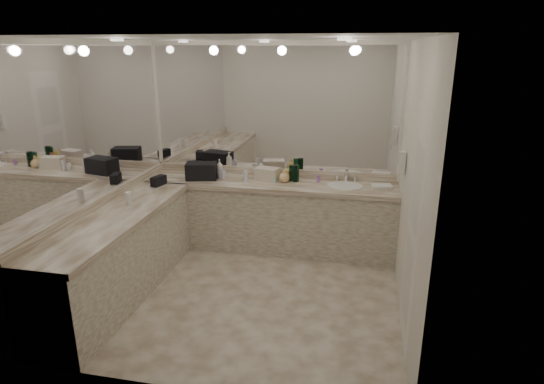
% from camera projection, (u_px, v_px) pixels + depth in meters
% --- Properties ---
extents(floor, '(3.20, 3.20, 0.00)m').
position_uv_depth(floor, '(246.00, 292.00, 4.90)').
color(floor, beige).
rests_on(floor, ground).
extents(ceiling, '(3.20, 3.20, 0.00)m').
position_uv_depth(ceiling, '(241.00, 38.00, 4.10)').
color(ceiling, white).
rests_on(ceiling, floor).
extents(wall_back, '(3.20, 0.02, 2.60)m').
position_uv_depth(wall_back, '(274.00, 146.00, 5.90)').
color(wall_back, silver).
rests_on(wall_back, floor).
extents(wall_left, '(0.02, 3.00, 2.60)m').
position_uv_depth(wall_left, '(98.00, 168.00, 4.81)').
color(wall_left, silver).
rests_on(wall_left, floor).
extents(wall_right, '(0.02, 3.00, 2.60)m').
position_uv_depth(wall_right, '(412.00, 186.00, 4.19)').
color(wall_right, silver).
rests_on(wall_right, floor).
extents(vanity_back_base, '(3.20, 0.60, 0.84)m').
position_uv_depth(vanity_back_base, '(269.00, 217.00, 5.89)').
color(vanity_back_base, beige).
rests_on(vanity_back_base, floor).
extents(vanity_back_top, '(3.20, 0.64, 0.06)m').
position_uv_depth(vanity_back_top, '(269.00, 184.00, 5.74)').
color(vanity_back_top, beige).
rests_on(vanity_back_top, vanity_back_base).
extents(vanity_left_base, '(0.60, 2.40, 0.84)m').
position_uv_depth(vanity_left_base, '(118.00, 258.00, 4.74)').
color(vanity_left_base, beige).
rests_on(vanity_left_base, floor).
extents(vanity_left_top, '(0.64, 2.42, 0.06)m').
position_uv_depth(vanity_left_top, '(114.00, 218.00, 4.60)').
color(vanity_left_top, beige).
rests_on(vanity_left_top, vanity_left_base).
extents(backsplash_back, '(3.20, 0.04, 0.10)m').
position_uv_depth(backsplash_back, '(274.00, 172.00, 5.99)').
color(backsplash_back, beige).
rests_on(backsplash_back, vanity_back_top).
extents(backsplash_left, '(0.04, 3.00, 0.10)m').
position_uv_depth(backsplash_left, '(104.00, 200.00, 4.91)').
color(backsplash_left, beige).
rests_on(backsplash_left, vanity_left_top).
extents(mirror_back, '(3.12, 0.01, 1.55)m').
position_uv_depth(mirror_back, '(274.00, 109.00, 5.74)').
color(mirror_back, white).
rests_on(mirror_back, wall_back).
extents(mirror_left, '(0.01, 2.92, 1.55)m').
position_uv_depth(mirror_left, '(94.00, 124.00, 4.66)').
color(mirror_left, white).
rests_on(mirror_left, wall_left).
extents(sink, '(0.44, 0.44, 0.03)m').
position_uv_depth(sink, '(345.00, 186.00, 5.56)').
color(sink, white).
rests_on(sink, vanity_back_top).
extents(faucet, '(0.24, 0.16, 0.14)m').
position_uv_depth(faucet, '(346.00, 176.00, 5.74)').
color(faucet, silver).
rests_on(faucet, vanity_back_top).
extents(wall_phone, '(0.06, 0.10, 0.24)m').
position_uv_depth(wall_phone, '(402.00, 163.00, 4.84)').
color(wall_phone, white).
rests_on(wall_phone, wall_right).
extents(door, '(0.02, 0.82, 2.10)m').
position_uv_depth(door, '(412.00, 232.00, 3.81)').
color(door, white).
rests_on(door, wall_right).
extents(black_toiletry_bag, '(0.43, 0.32, 0.22)m').
position_uv_depth(black_toiletry_bag, '(201.00, 171.00, 5.83)').
color(black_toiletry_bag, black).
rests_on(black_toiletry_bag, vanity_back_top).
extents(black_bag_spill, '(0.14, 0.22, 0.11)m').
position_uv_depth(black_bag_spill, '(159.00, 181.00, 5.57)').
color(black_bag_spill, black).
rests_on(black_bag_spill, vanity_left_top).
extents(cream_cosmetic_case, '(0.32, 0.24, 0.17)m').
position_uv_depth(cream_cosmetic_case, '(267.00, 174.00, 5.79)').
color(cream_cosmetic_case, beige).
rests_on(cream_cosmetic_case, vanity_back_top).
extents(hand_towel, '(0.26, 0.20, 0.04)m').
position_uv_depth(hand_towel, '(382.00, 187.00, 5.47)').
color(hand_towel, white).
rests_on(hand_towel, vanity_back_top).
extents(lotion_left, '(0.07, 0.07, 0.15)m').
position_uv_depth(lotion_left, '(129.00, 198.00, 4.88)').
color(lotion_left, white).
rests_on(lotion_left, vanity_left_top).
extents(soap_bottle_a, '(0.12, 0.12, 0.24)m').
position_uv_depth(soap_bottle_a, '(220.00, 168.00, 5.91)').
color(soap_bottle_a, silver).
rests_on(soap_bottle_a, vanity_back_top).
extents(soap_bottle_b, '(0.09, 0.09, 0.17)m').
position_uv_depth(soap_bottle_b, '(222.00, 173.00, 5.84)').
color(soap_bottle_b, silver).
rests_on(soap_bottle_b, vanity_back_top).
extents(soap_bottle_c, '(0.16, 0.16, 0.17)m').
position_uv_depth(soap_bottle_c, '(284.00, 176.00, 5.70)').
color(soap_bottle_c, '#E2B57E').
rests_on(soap_bottle_c, vanity_back_top).
extents(green_bottle_0, '(0.07, 0.07, 0.20)m').
position_uv_depth(green_bottle_0, '(292.00, 173.00, 5.77)').
color(green_bottle_0, '#0B4427').
rests_on(green_bottle_0, vanity_back_top).
extents(green_bottle_1, '(0.07, 0.07, 0.21)m').
position_uv_depth(green_bottle_1, '(296.00, 173.00, 5.74)').
color(green_bottle_1, '#0B4427').
rests_on(green_bottle_1, vanity_back_top).
extents(green_bottle_2, '(0.06, 0.06, 0.20)m').
position_uv_depth(green_bottle_2, '(296.00, 174.00, 5.71)').
color(green_bottle_2, '#0B4427').
rests_on(green_bottle_2, vanity_back_top).
extents(amenity_bottle_0, '(0.06, 0.06, 0.07)m').
position_uv_depth(amenity_bottle_0, '(243.00, 177.00, 5.80)').
color(amenity_bottle_0, white).
rests_on(amenity_bottle_0, vanity_back_top).
extents(amenity_bottle_1, '(0.04, 0.04, 0.13)m').
position_uv_depth(amenity_bottle_1, '(277.00, 175.00, 5.80)').
color(amenity_bottle_1, white).
rests_on(amenity_bottle_1, vanity_back_top).
extents(amenity_bottle_2, '(0.04, 0.04, 0.14)m').
position_uv_depth(amenity_bottle_2, '(246.00, 176.00, 5.73)').
color(amenity_bottle_2, silver).
rests_on(amenity_bottle_2, vanity_back_top).
extents(amenity_bottle_3, '(0.07, 0.07, 0.13)m').
position_uv_depth(amenity_bottle_3, '(289.00, 175.00, 5.80)').
color(amenity_bottle_3, '#E57F66').
rests_on(amenity_bottle_3, vanity_back_top).
extents(amenity_bottle_4, '(0.05, 0.05, 0.08)m').
position_uv_depth(amenity_bottle_4, '(318.00, 179.00, 5.72)').
color(amenity_bottle_4, '#9966B2').
rests_on(amenity_bottle_4, vanity_back_top).
extents(amenity_bottle_5, '(0.06, 0.06, 0.09)m').
position_uv_depth(amenity_bottle_5, '(245.00, 176.00, 5.81)').
color(amenity_bottle_5, white).
rests_on(amenity_bottle_5, vanity_back_top).
extents(amenity_bottle_6, '(0.06, 0.06, 0.14)m').
position_uv_depth(amenity_bottle_6, '(286.00, 175.00, 5.78)').
color(amenity_bottle_6, '#F2D84C').
rests_on(amenity_bottle_6, vanity_back_top).
extents(amenity_bottle_7, '(0.05, 0.05, 0.10)m').
position_uv_depth(amenity_bottle_7, '(206.00, 176.00, 5.81)').
color(amenity_bottle_7, '#E0B28C').
rests_on(amenity_bottle_7, vanity_back_top).
extents(amenity_bottle_8, '(0.04, 0.04, 0.08)m').
position_uv_depth(amenity_bottle_8, '(275.00, 180.00, 5.68)').
color(amenity_bottle_8, silver).
rests_on(amenity_bottle_8, vanity_back_top).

